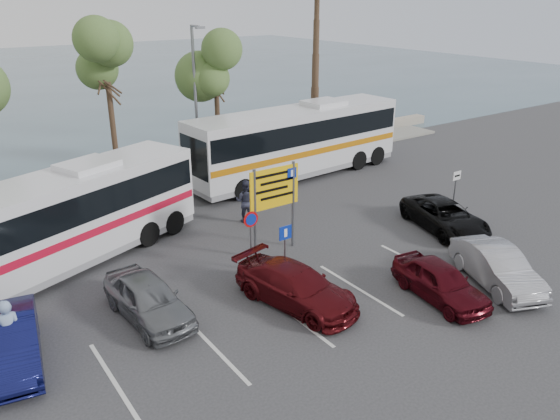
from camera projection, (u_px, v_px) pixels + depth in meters
ground at (303, 291)px, 18.94m from camera, size 120.00×120.00×0.00m
kerb_strip at (147, 183)px, 29.57m from camera, size 44.00×2.40×0.15m
seawall at (133, 170)px, 31.01m from camera, size 48.00×0.80×0.60m
tree_mid at (105, 60)px, 26.35m from camera, size 3.20×3.20×8.00m
tree_right at (215, 62)px, 29.72m from camera, size 3.20×3.20×7.40m
street_lamp_right at (196, 95)px, 29.14m from camera, size 0.45×1.15×8.01m
direction_sign at (274, 194)px, 21.01m from camera, size 2.20×0.12×3.60m
sign_no_stop at (251, 231)px, 19.85m from camera, size 0.60×0.08×2.35m
sign_parking at (285, 247)px, 18.89m from camera, size 0.50×0.07×2.25m
sign_taxi at (455, 188)px, 24.77m from camera, size 0.50×0.07×2.20m
lane_markings at (293, 314)px, 17.57m from camera, size 12.02×4.20×0.01m
coach_bus_left at (53, 227)px, 19.78m from camera, size 12.18×6.69×3.76m
coach_bus_right at (297, 144)px, 30.24m from camera, size 13.17×3.58×4.06m
car_silver_a at (148, 299)px, 17.16m from camera, size 1.89×4.15×1.38m
car_blue at (11, 342)px, 15.04m from camera, size 2.10×4.32×1.36m
car_maroon at (296, 286)px, 17.95m from camera, size 2.81×4.84×1.32m
car_red at (440, 281)px, 18.28m from camera, size 2.04×3.95×1.29m
suv_black at (445, 216)px, 23.69m from camera, size 3.22×4.94×1.26m
car_silver_b at (497, 267)px, 19.16m from camera, size 2.94×4.42×1.38m
pedestrian_near at (9, 333)px, 14.89m from camera, size 0.77×0.53×2.01m
pedestrian_far at (246, 201)px, 24.40m from camera, size 1.20×1.21×1.97m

